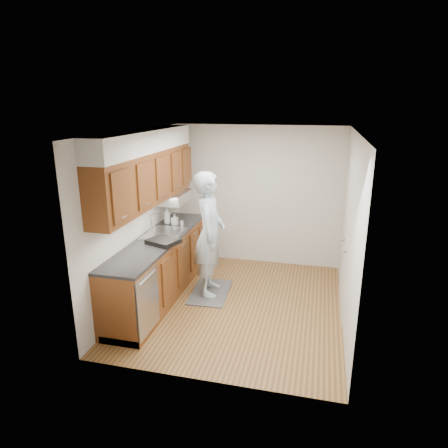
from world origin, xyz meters
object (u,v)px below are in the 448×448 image
(soap_bottle_a, at_px, (167,215))
(person, at_px, (210,226))
(dish_rack, at_px, (163,241))
(steel_can, at_px, (182,224))
(soap_bottle_b, at_px, (175,219))

(soap_bottle_a, bearing_deg, person, -28.21)
(dish_rack, bearing_deg, soap_bottle_a, 127.66)
(person, relative_size, dish_rack, 5.29)
(soap_bottle_a, bearing_deg, steel_can, -25.03)
(soap_bottle_b, height_order, dish_rack, soap_bottle_b)
(soap_bottle_a, height_order, steel_can, soap_bottle_a)
(soap_bottle_b, bearing_deg, person, -30.65)
(soap_bottle_b, bearing_deg, steel_can, -33.21)
(soap_bottle_a, bearing_deg, dish_rack, -71.92)
(person, xyz_separation_m, dish_rack, (-0.55, -0.48, -0.12))
(person, relative_size, soap_bottle_a, 7.35)
(person, xyz_separation_m, steel_can, (-0.55, 0.32, -0.10))
(person, height_order, soap_bottle_b, person)
(person, distance_m, soap_bottle_b, 0.83)
(steel_can, distance_m, dish_rack, 0.80)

